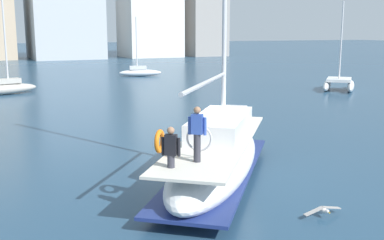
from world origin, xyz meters
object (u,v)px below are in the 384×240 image
(moored_catamaran, at_px, (140,72))
(main_sailboat, at_px, (217,155))
(seagull, at_px, (323,210))
(moored_sloop_far, at_px, (4,87))
(moored_sloop_near, at_px, (339,84))

(moored_catamaran, bearing_deg, main_sailboat, -104.75)
(seagull, bearing_deg, moored_sloop_far, 101.67)
(moored_catamaran, bearing_deg, seagull, -101.80)
(main_sailboat, height_order, seagull, main_sailboat)
(main_sailboat, distance_m, moored_sloop_far, 27.59)
(moored_sloop_near, bearing_deg, main_sailboat, -140.40)
(main_sailboat, height_order, moored_catamaran, main_sailboat)
(main_sailboat, height_order, moored_sloop_far, main_sailboat)
(moored_sloop_far, relative_size, seagull, 6.96)
(moored_sloop_near, height_order, moored_catamaran, moored_sloop_near)
(moored_sloop_far, relative_size, moored_catamaran, 1.31)
(seagull, bearing_deg, moored_catamaran, 78.20)
(moored_sloop_near, distance_m, seagull, 29.71)
(moored_sloop_far, height_order, seagull, moored_sloop_far)
(seagull, bearing_deg, moored_sloop_near, 47.18)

